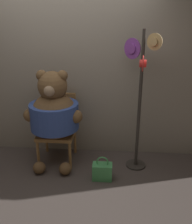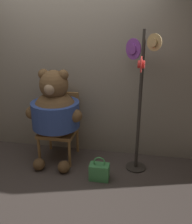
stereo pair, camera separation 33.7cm
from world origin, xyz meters
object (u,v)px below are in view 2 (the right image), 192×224
at_px(hat_display_rack, 139,97).
at_px(handbag_on_ground, 99,171).
at_px(chair, 60,124).
at_px(teddy_bear, 55,111).

height_order(hat_display_rack, handbag_on_ground, hat_display_rack).
distance_m(hat_display_rack, handbag_on_ground, 1.11).
bearing_deg(chair, handbag_on_ground, -37.27).
bearing_deg(handbag_on_ground, teddy_bear, 152.93).
relative_size(chair, hat_display_rack, 0.52).
height_order(chair, hat_display_rack, hat_display_rack).
bearing_deg(teddy_bear, chair, 90.96).
distance_m(teddy_bear, handbag_on_ground, 1.02).
relative_size(teddy_bear, hat_display_rack, 0.73).
bearing_deg(hat_display_rack, teddy_bear, 179.81).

